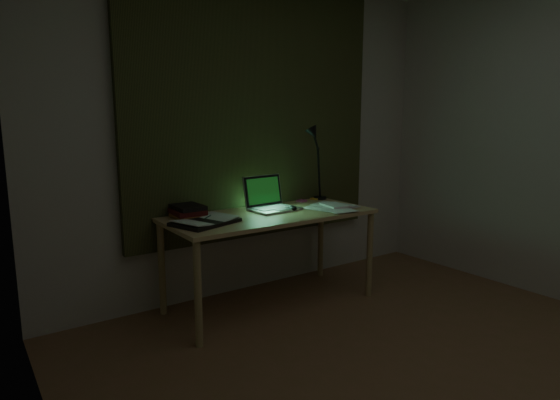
{
  "coord_description": "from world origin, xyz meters",
  "views": [
    {
      "loc": [
        -2.0,
        -1.21,
        1.39
      ],
      "look_at": [
        -0.13,
        1.46,
        0.82
      ],
      "focal_mm": 30.0,
      "sensor_mm": 36.0,
      "label": 1
    }
  ],
  "objects_px": {
    "open_textbook": "(205,221)",
    "laptop": "(275,194)",
    "desk": "(271,260)",
    "loose_papers": "(328,206)",
    "desk_lamp": "(320,165)",
    "book_stack": "(187,211)"
  },
  "relations": [
    {
      "from": "loose_papers",
      "to": "laptop",
      "type": "bearing_deg",
      "value": 160.66
    },
    {
      "from": "book_stack",
      "to": "laptop",
      "type": "bearing_deg",
      "value": -9.91
    },
    {
      "from": "book_stack",
      "to": "loose_papers",
      "type": "bearing_deg",
      "value": -13.59
    },
    {
      "from": "open_textbook",
      "to": "desk_lamp",
      "type": "height_order",
      "value": "desk_lamp"
    },
    {
      "from": "desk",
      "to": "loose_papers",
      "type": "bearing_deg",
      "value": -7.19
    },
    {
      "from": "book_stack",
      "to": "desk",
      "type": "bearing_deg",
      "value": -18.94
    },
    {
      "from": "laptop",
      "to": "desk_lamp",
      "type": "xyz_separation_m",
      "value": [
        0.6,
        0.19,
        0.17
      ]
    },
    {
      "from": "laptop",
      "to": "open_textbook",
      "type": "xyz_separation_m",
      "value": [
        -0.64,
        -0.12,
        -0.11
      ]
    },
    {
      "from": "desk",
      "to": "loose_papers",
      "type": "xyz_separation_m",
      "value": [
        0.5,
        -0.06,
        0.36
      ]
    },
    {
      "from": "laptop",
      "to": "open_textbook",
      "type": "distance_m",
      "value": 0.66
    },
    {
      "from": "open_textbook",
      "to": "book_stack",
      "type": "xyz_separation_m",
      "value": [
        -0.02,
        0.23,
        0.03
      ]
    },
    {
      "from": "book_stack",
      "to": "loose_papers",
      "type": "xyz_separation_m",
      "value": [
        1.06,
        -0.26,
        -0.04
      ]
    },
    {
      "from": "desk",
      "to": "desk_lamp",
      "type": "relative_size",
      "value": 2.57
    },
    {
      "from": "open_textbook",
      "to": "loose_papers",
      "type": "relative_size",
      "value": 1.11
    },
    {
      "from": "loose_papers",
      "to": "desk_lamp",
      "type": "relative_size",
      "value": 0.61
    },
    {
      "from": "desk_lamp",
      "to": "open_textbook",
      "type": "bearing_deg",
      "value": -174.29
    },
    {
      "from": "desk",
      "to": "laptop",
      "type": "xyz_separation_m",
      "value": [
        0.09,
        0.08,
        0.48
      ]
    },
    {
      "from": "desk",
      "to": "laptop",
      "type": "relative_size",
      "value": 3.85
    },
    {
      "from": "open_textbook",
      "to": "laptop",
      "type": "bearing_deg",
      "value": -8.11
    },
    {
      "from": "desk",
      "to": "loose_papers",
      "type": "distance_m",
      "value": 0.62
    },
    {
      "from": "open_textbook",
      "to": "desk_lamp",
      "type": "distance_m",
      "value": 1.31
    },
    {
      "from": "desk",
      "to": "open_textbook",
      "type": "bearing_deg",
      "value": -176.09
    }
  ]
}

